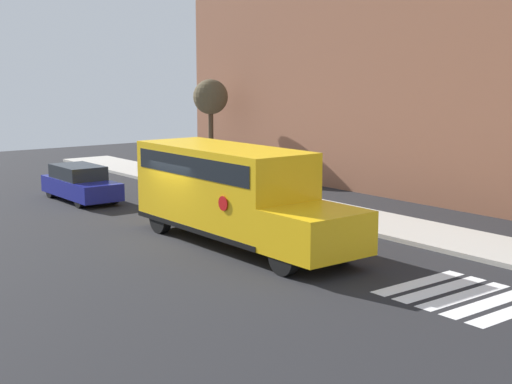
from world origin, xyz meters
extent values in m
plane|color=black|center=(0.00, 0.00, 0.00)|extent=(60.00, 60.00, 0.00)
cube|color=#B2ADA3|center=(0.00, 6.50, 0.07)|extent=(44.00, 3.00, 0.15)
cube|color=#935B42|center=(0.00, 13.00, 5.93)|extent=(32.00, 4.00, 11.85)
cube|color=white|center=(8.29, 2.00, 0.00)|extent=(0.50, 3.20, 0.01)
cube|color=white|center=(8.99, 2.00, 0.00)|extent=(0.50, 3.20, 0.01)
cube|color=white|center=(9.69, 2.00, 0.00)|extent=(0.50, 3.20, 0.01)
cube|color=white|center=(10.39, 2.00, 0.00)|extent=(0.50, 3.20, 0.01)
cube|color=yellow|center=(1.19, 0.74, 1.77)|extent=(6.75, 2.50, 2.63)
cube|color=yellow|center=(5.69, 0.74, 1.07)|extent=(2.27, 2.50, 1.23)
cube|color=black|center=(1.19, 0.74, 0.53)|extent=(6.75, 2.54, 0.16)
cube|color=black|center=(1.19, 0.74, 2.53)|extent=(6.21, 2.53, 0.64)
cylinder|color=red|center=(3.04, -0.55, 1.63)|extent=(0.44, 0.02, 0.44)
cylinder|color=black|center=(5.58, 1.82, 0.50)|extent=(1.00, 0.30, 1.00)
cylinder|color=black|center=(5.58, -0.34, 0.50)|extent=(1.00, 0.30, 1.00)
cylinder|color=black|center=(-0.99, 1.82, 0.50)|extent=(1.00, 0.30, 1.00)
cylinder|color=black|center=(-0.99, -0.34, 0.50)|extent=(1.00, 0.30, 1.00)
cube|color=navy|center=(-8.46, 0.14, 0.58)|extent=(4.56, 1.75, 0.71)
cube|color=#1E2328|center=(-8.73, 0.14, 1.22)|extent=(2.55, 1.61, 0.57)
cylinder|color=black|center=(-6.96, 0.89, 0.32)|extent=(0.64, 0.22, 0.64)
cylinder|color=black|center=(-6.96, -0.62, 0.32)|extent=(0.64, 0.22, 0.64)
cylinder|color=black|center=(-9.97, 0.89, 0.32)|extent=(0.64, 0.22, 0.64)
cylinder|color=black|center=(-9.97, -0.62, 0.32)|extent=(0.64, 0.22, 0.64)
cylinder|color=#423323|center=(-11.93, 9.22, 1.79)|extent=(0.27, 0.27, 3.59)
sphere|color=#4C422D|center=(-11.93, 9.22, 4.15)|extent=(1.87, 1.87, 1.87)
camera|label=1|loc=(19.85, -12.36, 5.42)|focal=50.00mm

